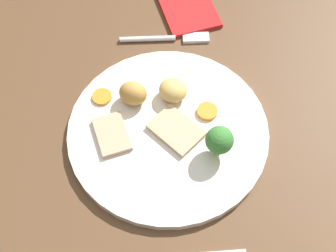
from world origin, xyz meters
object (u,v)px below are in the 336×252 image
meat_slice_main (112,134)px  broccoli_floret (219,141)px  roast_potato_left (133,93)px  carrot_coin_back (207,111)px  folded_napkin (188,10)px  dinner_plate (168,132)px  roast_potato_right (173,90)px  carrot_coin_front (102,97)px  meat_slice_under (176,130)px  fork (168,38)px

meat_slice_main → broccoli_floret: broccoli_floret is taller
roast_potato_left → carrot_coin_back: bearing=72.5°
broccoli_floret → folded_napkin: 29.46cm
dinner_plate → roast_potato_right: roast_potato_right is taller
carrot_coin_front → carrot_coin_back: size_ratio=0.97×
carrot_coin_back → folded_napkin: (-22.42, 0.15, -1.32)cm
roast_potato_left → carrot_coin_front: 5.19cm
meat_slice_under → roast_potato_left: roast_potato_left is taller
dinner_plate → meat_slice_under: 1.65cm
carrot_coin_back → folded_napkin: size_ratio=0.28×
folded_napkin → carrot_coin_back: bearing=-0.4°
dinner_plate → meat_slice_main: size_ratio=4.51×
roast_potato_right → carrot_coin_back: bearing=53.2°
dinner_plate → meat_slice_under: bearing=66.7°
fork → roast_potato_right: bearing=-88.6°
dinner_plate → roast_potato_right: (-5.88, 1.43, 2.29)cm
roast_potato_left → carrot_coin_front: size_ratio=1.42×
meat_slice_under → carrot_coin_back: bearing=118.9°
meat_slice_under → fork: meat_slice_under is taller
roast_potato_left → carrot_coin_front: bearing=-102.1°
broccoli_floret → carrot_coin_front: bearing=-124.7°
dinner_plate → carrot_coin_back: (-2.32, 6.20, 1.02)cm
meat_slice_under → roast_potato_right: roast_potato_right is taller
roast_potato_left → fork: roast_potato_left is taller
roast_potato_right → carrot_coin_back: size_ratio=1.40×
dinner_plate → broccoli_floret: (4.42, 6.67, 3.94)cm
roast_potato_right → meat_slice_main: bearing=-58.2°
folded_napkin → roast_potato_left: bearing=-30.1°
meat_slice_under → roast_potato_left: (-6.23, -5.81, 1.49)cm
fork → folded_napkin: size_ratio=1.39×
meat_slice_main → roast_potato_left: roast_potato_left is taller
roast_potato_left → folded_napkin: (-18.99, 11.03, -2.89)cm
roast_potato_left → carrot_coin_back: 11.51cm
roast_potato_right → fork: (-12.60, 0.53, -2.60)cm
roast_potato_right → folded_napkin: roast_potato_right is taller
carrot_coin_back → broccoli_floret: bearing=4.0°
meat_slice_under → carrot_coin_back: (-2.80, 5.07, -0.08)cm
roast_potato_right → roast_potato_left: bearing=-88.7°
dinner_plate → folded_napkin: dinner_plate is taller
roast_potato_right → carrot_coin_front: (-0.89, -10.93, -1.34)cm
meat_slice_main → broccoli_floret: size_ratio=1.24×
meat_slice_under → roast_potato_right: (-6.37, 0.31, 1.19)cm
meat_slice_under → folded_napkin: size_ratio=0.67×
carrot_coin_front → roast_potato_left: bearing=77.9°
meat_slice_under → carrot_coin_front: meat_slice_under is taller
roast_potato_left → broccoli_floret: (10.16, 11.35, 1.35)cm
folded_napkin → carrot_coin_front: bearing=-41.4°
dinner_plate → fork: (-18.48, 1.96, -0.31)cm
broccoli_floret → folded_napkin: size_ratio=0.49×
roast_potato_left → fork: (-12.74, 6.64, -2.90)cm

